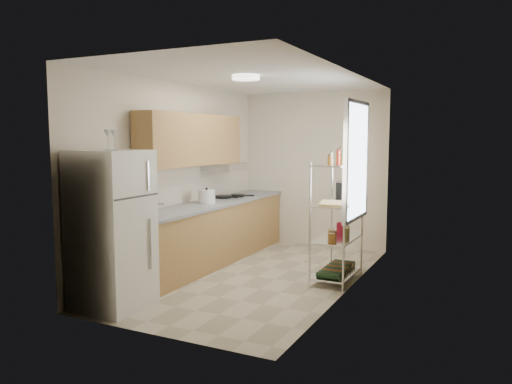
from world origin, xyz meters
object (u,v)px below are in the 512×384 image
rice_cooker (207,197)px  espresso_machine (345,191)px  frying_pan_large (223,197)px  cutting_board (335,204)px  refrigerator (112,230)px

rice_cooker → espresso_machine: size_ratio=0.95×
frying_pan_large → cutting_board: size_ratio=0.52×
refrigerator → frying_pan_large: (-0.15, 2.65, 0.07)m
refrigerator → espresso_machine: bearing=52.0°
espresso_machine → refrigerator: bearing=-113.7°
frying_pan_large → espresso_machine: bearing=-1.3°
refrigerator → rice_cooker: bearing=91.4°
espresso_machine → frying_pan_large: bearing=-173.0°
rice_cooker → frying_pan_large: size_ratio=1.00×
refrigerator → cutting_board: (1.90, 1.87, 0.17)m
cutting_board → espresso_machine: size_ratio=1.84×
rice_cooker → frying_pan_large: (-0.10, 0.64, -0.08)m
cutting_board → espresso_machine: (-0.03, 0.53, 0.11)m
rice_cooker → espresso_machine: (1.92, 0.39, 0.14)m
frying_pan_large → espresso_machine: size_ratio=0.95×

